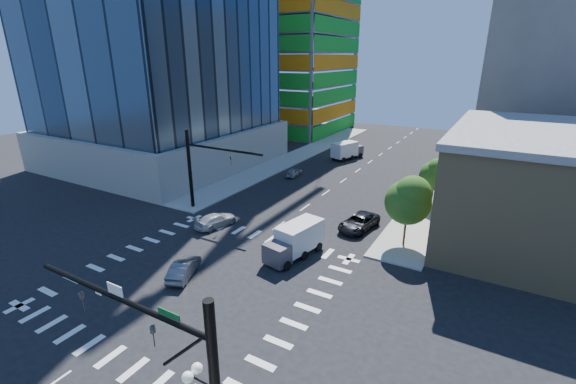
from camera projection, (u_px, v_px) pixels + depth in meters
The scene contains 16 objects.
ground at pixel (201, 280), 30.63m from camera, with size 160.00×160.00×0.00m, color black.
road_markings at pixel (201, 280), 30.63m from camera, with size 20.00×20.00×0.01m, color silver.
sidewalk_ne at pixel (447, 175), 57.50m from camera, with size 5.00×60.00×0.15m, color gray.
sidewalk_nw at pixel (299, 155), 69.20m from camera, with size 5.00×60.00×0.15m, color gray.
construction_building at pixel (288, 20), 85.97m from camera, with size 25.16×34.50×70.60m.
commercial_building at pixel (568, 190), 35.18m from camera, with size 20.50×22.50×10.60m.
bg_building_ne at pixel (576, 76), 58.37m from camera, with size 24.00×30.00×28.00m, color #5F5A55.
signal_mast_nw at pixel (199, 164), 42.89m from camera, with size 10.20×0.40×9.00m.
tree_south at pixel (409, 199), 34.54m from camera, with size 4.16×4.16×6.82m.
tree_north at pixel (436, 174), 44.46m from camera, with size 3.54×3.52×5.78m.
car_nb_far at pixel (359, 222), 39.44m from camera, with size 2.52×5.46×1.52m, color black.
car_sb_near at pixel (216, 220), 40.17m from camera, with size 1.91×4.70×1.36m, color silver.
car_sb_mid at pixel (294, 172), 57.02m from camera, with size 1.51×3.75×1.28m, color #9FA0A6.
car_sb_cross at pixel (184, 268), 30.99m from camera, with size 1.46×4.20×1.38m, color #57585D.
box_truck_near at pixel (293, 244), 33.76m from camera, with size 3.37×5.92×2.92m.
box_truck_far at pixel (348, 151), 66.60m from camera, with size 4.14×6.17×2.99m.
Camera 1 is at (19.20, -19.61, 16.81)m, focal length 24.00 mm.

